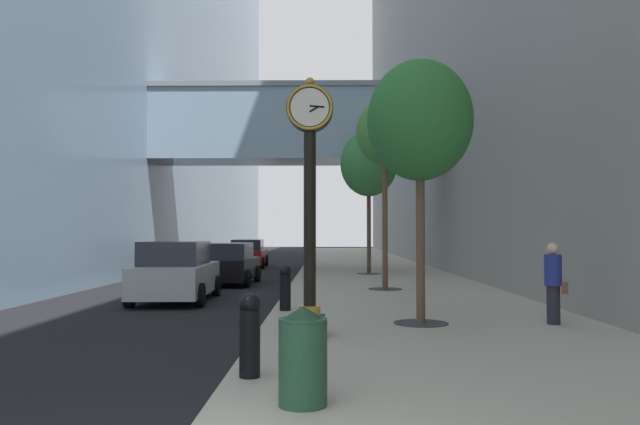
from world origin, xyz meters
The scene contains 13 objects.
ground_plane centered at (0.00, 27.00, 0.00)m, with size 110.00×110.00×0.00m, color black.
sidewalk_right centered at (3.47, 30.00, 0.07)m, with size 6.94×80.00×0.14m, color #ADA593.
street_clock centered at (1.00, 6.67, 2.69)m, with size 0.84×0.55×4.64m.
bollard_nearest centered at (0.32, 3.52, 0.70)m, with size 0.28×0.28×1.06m.
bollard_third centered at (0.32, 10.20, 0.70)m, with size 0.28×0.28×1.06m.
street_tree_near centered at (3.20, 8.13, 4.23)m, with size 2.15×2.15×5.36m.
street_tree_mid_near centered at (3.20, 15.66, 5.19)m, with size 1.86×1.86×6.20m.
street_tree_mid_far centered at (3.20, 23.19, 5.05)m, with size 2.55×2.55×6.40m.
trash_bin centered at (1.04, 2.25, 0.68)m, with size 0.53×0.53×1.05m.
pedestrian_walking centered at (5.86, 8.08, 0.99)m, with size 0.52×0.45×1.63m.
car_red_near centered at (-3.19, 30.75, 0.78)m, with size 2.19×4.70×1.59m.
car_black_mid centered at (-2.42, 19.10, 0.77)m, with size 2.08×4.18×1.58m.
car_silver_far centered at (-3.04, 13.33, 0.83)m, with size 2.19×4.37×1.73m.
Camera 1 is at (1.30, -4.30, 1.97)m, focal length 34.42 mm.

